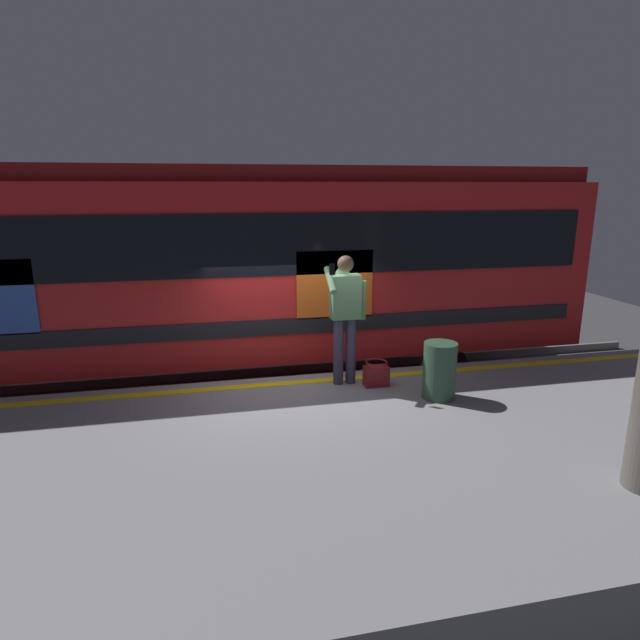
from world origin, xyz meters
name	(u,v)px	position (x,y,z in m)	size (l,w,h in m)	color
ground_plane	(295,432)	(0.00, 0.00, 0.00)	(23.75, 23.75, 0.00)	#3D3D3F
platform	(332,489)	(0.00, 2.35, 0.46)	(12.26, 4.70, 0.91)	gray
safety_line	(298,382)	(0.00, 0.30, 0.91)	(12.02, 0.16, 0.01)	yellow
track_rail_near	(283,397)	(0.00, -1.20, 0.08)	(15.94, 0.08, 0.16)	slate
track_rail_far	(272,370)	(0.00, -2.63, 0.08)	(15.94, 0.08, 0.16)	slate
train_carriage	(176,260)	(1.67, -1.91, 2.42)	(13.53, 3.09, 3.76)	red
passenger	(345,309)	(-0.64, 0.45, 1.99)	(0.57, 0.55, 1.81)	#383347
handbag	(376,375)	(-1.04, 0.65, 1.07)	(0.34, 0.31, 0.35)	maroon
trash_bin	(439,370)	(-1.71, 1.24, 1.29)	(0.43, 0.43, 0.75)	#2D4C38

